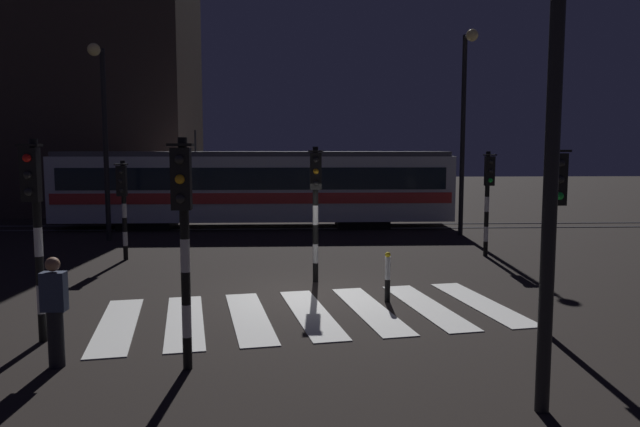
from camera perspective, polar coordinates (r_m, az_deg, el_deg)
The scene contains 17 objects.
ground_plane at distance 13.95m, azimuth -1.07°, elevation -7.71°, with size 120.00×120.00×0.00m, color black.
rail_near at distance 25.22m, azimuth -1.77°, elevation -1.46°, with size 80.00×0.12×0.03m, color #59595E.
rail_far at distance 26.64m, azimuth -1.82°, elevation -1.06°, with size 80.00×0.12×0.03m, color #59595E.
crosswalk_zebra at distance 12.39m, azimuth -0.87°, elevation -9.45°, with size 8.76×5.17×0.02m.
traffic_light_corner_far_right at distance 19.24m, azimuth 15.69°, elevation 2.39°, with size 0.36×0.42×3.27m.
traffic_light_corner_near_left at distance 11.21m, azimuth -25.48°, elevation 0.32°, with size 0.36×0.42×3.51m.
traffic_light_corner_near_right at distance 11.29m, azimuth 21.34°, elevation 0.21°, with size 0.36×0.42×3.41m.
traffic_light_corner_far_left at distance 18.86m, azimuth -18.22°, elevation 1.68°, with size 0.36×0.42×3.00m.
traffic_light_kerb_mid_left at distance 9.04m, azimuth -12.87°, elevation -0.50°, with size 0.36×0.42×3.51m.
traffic_light_median_centre at distance 14.84m, azimuth -0.42°, elevation 1.90°, with size 0.36×0.42×3.40m.
street_lamp_near_kerb at distance 7.71m, azimuth 22.27°, elevation 13.09°, with size 0.44×1.21×6.76m.
street_lamp_trackside_left at distance 22.99m, azimuth -19.97°, elevation 8.47°, with size 0.44×1.21×6.95m.
street_lamp_trackside_right at distance 23.71m, azimuth 13.62°, elevation 9.55°, with size 0.44×1.21×7.68m.
tram at distance 25.81m, azimuth -6.17°, elevation 2.55°, with size 16.84×2.58×4.15m.
pedestrian_waiting_at_kerb at distance 10.11m, azimuth -23.89°, elevation -8.47°, with size 0.36×0.24×1.71m.
bollard_island_edge at distance 13.26m, azimuth 6.44°, elevation -6.00°, with size 0.12×0.12×1.11m.
building_backdrop at distance 36.16m, azimuth -25.19°, elevation 10.93°, with size 16.25×8.00×13.48m, color #382D28.
Camera 1 is at (-0.36, -13.55, 3.33)m, focal length 33.69 mm.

